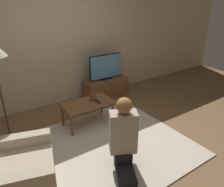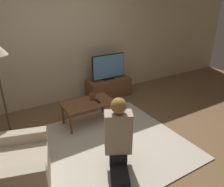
% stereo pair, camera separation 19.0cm
% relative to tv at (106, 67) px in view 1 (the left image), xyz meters
% --- Properties ---
extents(ground_plane, '(10.00, 10.00, 0.00)m').
position_rel_tv_xyz_m(ground_plane, '(-0.97, -1.59, -0.70)').
color(ground_plane, brown).
extents(wall_back, '(10.00, 0.06, 2.60)m').
position_rel_tv_xyz_m(wall_back, '(-0.97, 0.34, 0.60)').
color(wall_back, beige).
rests_on(wall_back, ground_plane).
extents(rug, '(2.34, 2.09, 0.02)m').
position_rel_tv_xyz_m(rug, '(-0.97, -1.59, -0.69)').
color(rug, beige).
rests_on(rug, ground_plane).
extents(tv_stand, '(0.98, 0.41, 0.42)m').
position_rel_tv_xyz_m(tv_stand, '(0.00, -0.00, -0.49)').
color(tv_stand, brown).
rests_on(tv_stand, ground_plane).
extents(tv, '(0.78, 0.08, 0.56)m').
position_rel_tv_xyz_m(tv, '(0.00, 0.00, 0.00)').
color(tv, black).
rests_on(tv, tv_stand).
extents(coffee_table, '(0.87, 0.47, 0.43)m').
position_rel_tv_xyz_m(coffee_table, '(-0.90, -0.83, -0.32)').
color(coffee_table, brown).
rests_on(coffee_table, ground_plane).
extents(armchair, '(1.08, 1.05, 0.80)m').
position_rel_tv_xyz_m(armchair, '(-2.35, -1.69, -0.44)').
color(armchair, '#B7A88E').
rests_on(armchair, ground_plane).
extents(person_kneeling, '(0.60, 0.85, 1.00)m').
position_rel_tv_xyz_m(person_kneeling, '(-1.05, -2.06, -0.20)').
color(person_kneeling, black).
rests_on(person_kneeling, rug).
extents(picture_frame, '(0.11, 0.01, 0.15)m').
position_rel_tv_xyz_m(picture_frame, '(-0.80, -0.83, -0.20)').
color(picture_frame, brown).
rests_on(picture_frame, coffee_table).
extents(remote, '(0.04, 0.15, 0.02)m').
position_rel_tv_xyz_m(remote, '(-0.75, -0.92, -0.27)').
color(remote, black).
rests_on(remote, coffee_table).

